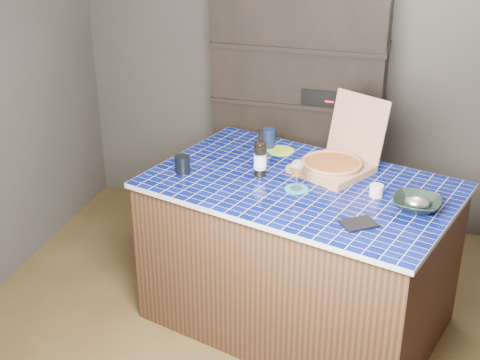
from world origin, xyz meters
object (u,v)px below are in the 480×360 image
(kitchen_island, at_px, (298,254))
(mead_bottle, at_px, (260,158))
(wine_glass, at_px, (297,169))
(dvd_case, at_px, (359,224))
(pizza_box, at_px, (335,162))
(bowl, at_px, (417,204))

(kitchen_island, xyz_separation_m, mead_bottle, (-0.25, 0.04, 0.58))
(mead_bottle, xyz_separation_m, wine_glass, (0.24, -0.13, 0.01))
(kitchen_island, distance_m, dvd_case, 0.73)
(mead_bottle, bearing_deg, pizza_box, 23.73)
(dvd_case, height_order, bowl, bowl)
(mead_bottle, relative_size, bowl, 1.14)
(mead_bottle, relative_size, dvd_case, 1.66)
(kitchen_island, distance_m, mead_bottle, 0.63)
(pizza_box, distance_m, mead_bottle, 0.45)
(pizza_box, distance_m, bowl, 0.61)
(kitchen_island, height_order, mead_bottle, mead_bottle)
(wine_glass, height_order, bowl, wine_glass)
(kitchen_island, bearing_deg, bowl, 4.19)
(dvd_case, xyz_separation_m, bowl, (0.27, 0.26, 0.02))
(wine_glass, height_order, dvd_case, wine_glass)
(mead_bottle, relative_size, wine_glass, 1.63)
(wine_glass, bearing_deg, dvd_case, -39.56)
(bowl, bearing_deg, mead_bottle, 168.57)
(pizza_box, relative_size, dvd_case, 3.45)
(mead_bottle, bearing_deg, bowl, -11.43)
(bowl, bearing_deg, pizza_box, 143.51)
(wine_glass, xyz_separation_m, dvd_case, (0.38, -0.32, -0.12))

